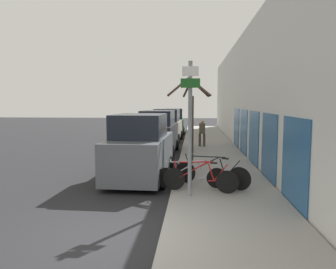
{
  "coord_description": "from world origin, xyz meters",
  "views": [
    {
      "loc": [
        1.65,
        -6.38,
        2.79
      ],
      "look_at": [
        0.81,
        4.36,
        1.72
      ],
      "focal_mm": 35.0,
      "sensor_mm": 36.0,
      "label": 1
    }
  ],
  "objects_px": {
    "parked_car_1": "(158,134)",
    "parked_car_0": "(140,150)",
    "bicycle_0": "(200,179)",
    "signpost": "(190,125)",
    "parked_car_2": "(167,126)",
    "parked_car_3": "(173,122)",
    "bicycle_1": "(191,176)",
    "pedestrian_near": "(202,131)",
    "traffic_light": "(191,99)",
    "bicycle_2": "(211,173)",
    "street_tree": "(192,123)"
  },
  "relations": [
    {
      "from": "parked_car_1",
      "to": "parked_car_0",
      "type": "bearing_deg",
      "value": -87.87
    },
    {
      "from": "bicycle_0",
      "to": "parked_car_0",
      "type": "distance_m",
      "value": 3.04
    },
    {
      "from": "signpost",
      "to": "parked_car_2",
      "type": "xyz_separation_m",
      "value": [
        -1.79,
        14.32,
        -1.12
      ]
    },
    {
      "from": "parked_car_3",
      "to": "bicycle_1",
      "type": "bearing_deg",
      "value": -87.66
    },
    {
      "from": "bicycle_1",
      "to": "pedestrian_near",
      "type": "xyz_separation_m",
      "value": [
        0.57,
        9.56,
        0.55
      ]
    },
    {
      "from": "parked_car_0",
      "to": "traffic_light",
      "type": "distance_m",
      "value": 16.8
    },
    {
      "from": "bicycle_1",
      "to": "parked_car_2",
      "type": "xyz_separation_m",
      "value": [
        -1.82,
        13.47,
        0.52
      ]
    },
    {
      "from": "signpost",
      "to": "bicycle_0",
      "type": "height_order",
      "value": "signpost"
    },
    {
      "from": "bicycle_2",
      "to": "parked_car_3",
      "type": "distance_m",
      "value": 18.86
    },
    {
      "from": "bicycle_2",
      "to": "parked_car_0",
      "type": "distance_m",
      "value": 2.92
    },
    {
      "from": "pedestrian_near",
      "to": "street_tree",
      "type": "xyz_separation_m",
      "value": [
        -0.59,
        -7.32,
        0.96
      ]
    },
    {
      "from": "parked_car_2",
      "to": "street_tree",
      "type": "distance_m",
      "value": 11.42
    },
    {
      "from": "bicycle_0",
      "to": "bicycle_1",
      "type": "relative_size",
      "value": 1.01
    },
    {
      "from": "parked_car_2",
      "to": "street_tree",
      "type": "xyz_separation_m",
      "value": [
        1.81,
        -11.23,
        0.99
      ]
    },
    {
      "from": "pedestrian_near",
      "to": "traffic_light",
      "type": "height_order",
      "value": "traffic_light"
    },
    {
      "from": "signpost",
      "to": "parked_car_2",
      "type": "bearing_deg",
      "value": 97.11
    },
    {
      "from": "street_tree",
      "to": "parked_car_3",
      "type": "bearing_deg",
      "value": 95.88
    },
    {
      "from": "traffic_light",
      "to": "signpost",
      "type": "bearing_deg",
      "value": -89.54
    },
    {
      "from": "parked_car_3",
      "to": "pedestrian_near",
      "type": "bearing_deg",
      "value": -79.09
    },
    {
      "from": "signpost",
      "to": "bicycle_2",
      "type": "relative_size",
      "value": 1.64
    },
    {
      "from": "bicycle_2",
      "to": "street_tree",
      "type": "distance_m",
      "value": 2.56
    },
    {
      "from": "parked_car_2",
      "to": "parked_car_0",
      "type": "bearing_deg",
      "value": -87.51
    },
    {
      "from": "pedestrian_near",
      "to": "parked_car_1",
      "type": "bearing_deg",
      "value": -123.31
    },
    {
      "from": "bicycle_2",
      "to": "pedestrian_near",
      "type": "height_order",
      "value": "pedestrian_near"
    },
    {
      "from": "parked_car_2",
      "to": "signpost",
      "type": "bearing_deg",
      "value": -80.24
    },
    {
      "from": "bicycle_2",
      "to": "parked_car_2",
      "type": "distance_m",
      "value": 13.46
    },
    {
      "from": "signpost",
      "to": "street_tree",
      "type": "relative_size",
      "value": 1.03
    },
    {
      "from": "signpost",
      "to": "parked_car_3",
      "type": "height_order",
      "value": "signpost"
    },
    {
      "from": "bicycle_0",
      "to": "bicycle_2",
      "type": "height_order",
      "value": "bicycle_2"
    },
    {
      "from": "bicycle_0",
      "to": "traffic_light",
      "type": "height_order",
      "value": "traffic_light"
    },
    {
      "from": "parked_car_1",
      "to": "parked_car_3",
      "type": "bearing_deg",
      "value": 91.56
    },
    {
      "from": "pedestrian_near",
      "to": "street_tree",
      "type": "relative_size",
      "value": 0.44
    },
    {
      "from": "bicycle_0",
      "to": "street_tree",
      "type": "relative_size",
      "value": 0.61
    },
    {
      "from": "bicycle_2",
      "to": "parked_car_1",
      "type": "bearing_deg",
      "value": 45.59
    },
    {
      "from": "bicycle_2",
      "to": "pedestrian_near",
      "type": "distance_m",
      "value": 9.33
    },
    {
      "from": "bicycle_1",
      "to": "pedestrian_near",
      "type": "height_order",
      "value": "pedestrian_near"
    },
    {
      "from": "pedestrian_near",
      "to": "street_tree",
      "type": "bearing_deg",
      "value": -77.07
    },
    {
      "from": "pedestrian_near",
      "to": "bicycle_2",
      "type": "bearing_deg",
      "value": -72.16
    },
    {
      "from": "signpost",
      "to": "parked_car_3",
      "type": "relative_size",
      "value": 0.79
    },
    {
      "from": "signpost",
      "to": "traffic_light",
      "type": "height_order",
      "value": "traffic_light"
    },
    {
      "from": "bicycle_1",
      "to": "parked_car_2",
      "type": "bearing_deg",
      "value": 4.93
    },
    {
      "from": "parked_car_0",
      "to": "traffic_light",
      "type": "xyz_separation_m",
      "value": [
        1.67,
        16.6,
        1.96
      ]
    },
    {
      "from": "signpost",
      "to": "street_tree",
      "type": "height_order",
      "value": "signpost"
    },
    {
      "from": "parked_car_1",
      "to": "street_tree",
      "type": "height_order",
      "value": "street_tree"
    },
    {
      "from": "parked_car_2",
      "to": "street_tree",
      "type": "height_order",
      "value": "street_tree"
    },
    {
      "from": "bicycle_2",
      "to": "parked_car_3",
      "type": "bearing_deg",
      "value": 34.13
    },
    {
      "from": "parked_car_1",
      "to": "parked_car_2",
      "type": "xyz_separation_m",
      "value": [
        0.03,
        5.88,
        -0.03
      ]
    },
    {
      "from": "parked_car_0",
      "to": "parked_car_2",
      "type": "height_order",
      "value": "parked_car_0"
    },
    {
      "from": "street_tree",
      "to": "traffic_light",
      "type": "distance_m",
      "value": 16.1
    },
    {
      "from": "bicycle_2",
      "to": "parked_car_2",
      "type": "relative_size",
      "value": 0.53
    }
  ]
}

